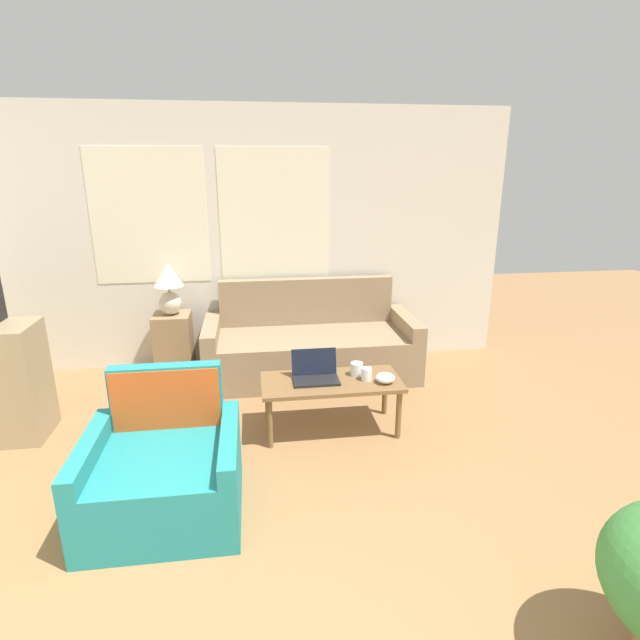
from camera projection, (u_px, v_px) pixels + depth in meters
wall_back at (222, 240)px, 5.03m from camera, size 5.88×0.06×2.60m
couch at (310, 347)px, 5.02m from camera, size 2.07×0.87×0.92m
armchair at (165, 472)px, 3.01m from camera, size 0.89×0.81×0.83m
side_table at (174, 344)px, 4.99m from camera, size 0.35×0.35×0.63m
table_lamp at (169, 285)px, 4.81m from camera, size 0.29×0.29×0.51m
coffee_table at (331, 386)px, 3.89m from camera, size 1.09×0.50×0.42m
laptop at (315, 373)px, 3.88m from camera, size 0.35×0.26×0.22m
cup_navy at (357, 369)px, 3.96m from camera, size 0.10×0.10×0.10m
cup_yellow at (367, 374)px, 3.87m from camera, size 0.08×0.08×0.10m
snack_bowl at (385, 378)px, 3.83m from camera, size 0.15×0.15×0.08m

